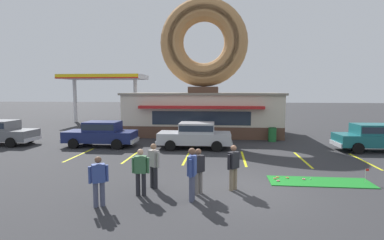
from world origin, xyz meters
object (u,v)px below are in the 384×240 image
object	(u,v)px
trash_bin	(272,134)
pedestrian_blue_sweater_man	(141,170)
pedestrian_beanie_man	(192,172)
putting_flag_pin	(366,172)
pedestrian_crossing_woman	(99,179)
pedestrian_hooded_kid	(198,169)
pedestrian_leather_jacket_man	(154,164)
car_teal	(374,136)
car_silver	(195,134)
car_navy	(101,133)
pedestrian_clipboard_woman	(233,165)
car_grey	(1,131)
golf_ball	(311,179)

from	to	relation	value
trash_bin	pedestrian_blue_sweater_man	bearing A→B (deg)	-118.26
pedestrian_beanie_man	trash_bin	distance (m)	12.65
putting_flag_pin	pedestrian_crossing_woman	world-z (taller)	pedestrian_crossing_woman
pedestrian_hooded_kid	pedestrian_leather_jacket_man	world-z (taller)	pedestrian_leather_jacket_man
car_teal	pedestrian_leather_jacket_man	xyz separation A→B (m)	(-11.33, -7.87, 0.04)
car_silver	car_navy	bearing A→B (deg)	179.32
pedestrian_leather_jacket_man	pedestrian_clipboard_woman	distance (m)	2.87
car_grey	pedestrian_leather_jacket_man	bearing A→B (deg)	-32.49
putting_flag_pin	trash_bin	distance (m)	9.57
pedestrian_blue_sweater_man	pedestrian_hooded_kid	world-z (taller)	pedestrian_blue_sweater_man
golf_ball	car_navy	xyz separation A→B (m)	(-11.16, 6.08, 0.82)
car_silver	trash_bin	xyz separation A→B (m)	(5.12, 3.10, -0.37)
car_teal	pedestrian_crossing_woman	size ratio (longest dim) A/B	2.96
putting_flag_pin	pedestrian_clipboard_woman	world-z (taller)	pedestrian_clipboard_woman
golf_ball	pedestrian_crossing_woman	size ratio (longest dim) A/B	0.03
golf_ball	trash_bin	xyz separation A→B (m)	(-0.04, 9.11, 0.45)
pedestrian_leather_jacket_man	pedestrian_crossing_woman	distance (m)	2.27
car_grey	pedestrian_blue_sweater_man	world-z (taller)	pedestrian_blue_sweater_man
car_teal	car_silver	distance (m)	10.51
pedestrian_clipboard_woman	putting_flag_pin	bearing A→B (deg)	14.10
pedestrian_beanie_man	golf_ball	bearing A→B (deg)	31.39
putting_flag_pin	car_grey	bearing A→B (deg)	162.49
pedestrian_leather_jacket_man	trash_bin	size ratio (longest dim) A/B	1.69
pedestrian_blue_sweater_man	pedestrian_beanie_man	size ratio (longest dim) A/B	0.93
pedestrian_clipboard_woman	trash_bin	size ratio (longest dim) A/B	1.67
car_teal	pedestrian_crossing_woman	xyz separation A→B (m)	(-12.61, -9.75, -0.02)
car_navy	car_teal	world-z (taller)	same
putting_flag_pin	golf_ball	bearing A→B (deg)	172.92
pedestrian_blue_sweater_man	pedestrian_leather_jacket_man	world-z (taller)	pedestrian_leather_jacket_man
car_teal	putting_flag_pin	bearing A→B (deg)	-117.33
pedestrian_clipboard_woman	pedestrian_crossing_woman	world-z (taller)	pedestrian_clipboard_woman
pedestrian_blue_sweater_man	pedestrian_crossing_woman	bearing A→B (deg)	-134.00
pedestrian_leather_jacket_man	pedestrian_beanie_man	world-z (taller)	pedestrian_beanie_man
pedestrian_clipboard_woman	pedestrian_hooded_kid	bearing A→B (deg)	-156.27
pedestrian_beanie_man	pedestrian_crossing_woman	bearing A→B (deg)	-164.78
car_teal	pedestrian_leather_jacket_man	distance (m)	13.80
pedestrian_leather_jacket_man	car_navy	bearing A→B (deg)	123.98
putting_flag_pin	pedestrian_beanie_man	world-z (taller)	pedestrian_beanie_man
putting_flag_pin	pedestrian_leather_jacket_man	world-z (taller)	pedestrian_leather_jacket_man
car_silver	trash_bin	world-z (taller)	car_silver
pedestrian_blue_sweater_man	pedestrian_crossing_woman	xyz separation A→B (m)	(-1.02, -1.06, -0.03)
golf_ball	pedestrian_leather_jacket_man	world-z (taller)	pedestrian_leather_jacket_man
car_silver	pedestrian_leather_jacket_man	world-z (taller)	pedestrian_leather_jacket_man
pedestrian_beanie_man	trash_bin	size ratio (longest dim) A/B	1.77
pedestrian_crossing_woman	golf_ball	bearing A→B (deg)	25.66
golf_ball	pedestrian_hooded_kid	world-z (taller)	pedestrian_hooded_kid
car_silver	car_teal	bearing A→B (deg)	1.40
pedestrian_leather_jacket_man	car_grey	bearing A→B (deg)	147.51
car_navy	car_silver	xyz separation A→B (m)	(6.01, -0.07, 0.00)
golf_ball	car_teal	world-z (taller)	car_teal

